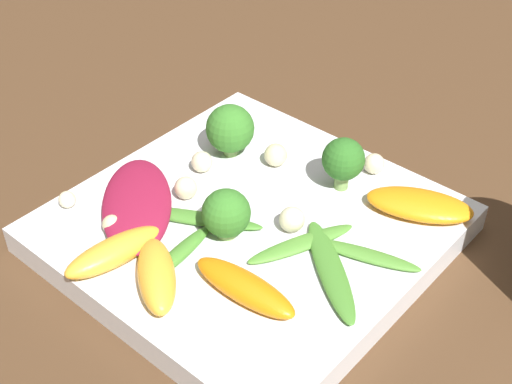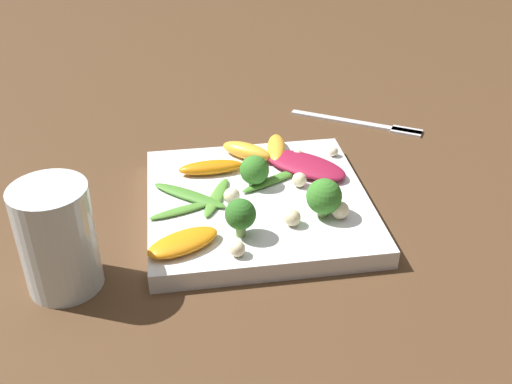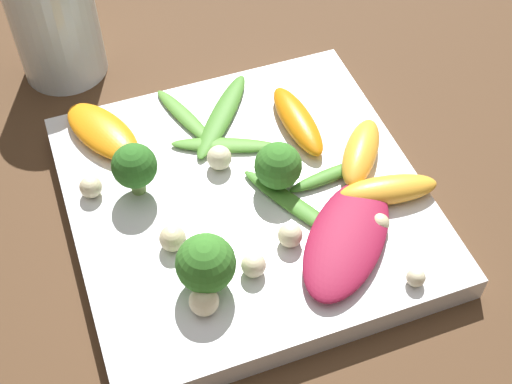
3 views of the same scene
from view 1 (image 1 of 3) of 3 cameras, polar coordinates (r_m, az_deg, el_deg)
name	(u,v)px [view 1 (image 1 of 3)]	position (r m, az deg, el deg)	size (l,w,h in m)	color
ground_plane	(250,240)	(0.51, -0.48, -3.83)	(2.40, 2.40, 0.00)	#4C331E
plate	(250,229)	(0.51, -0.49, -2.96)	(0.24, 0.24, 0.02)	white
radicchio_leaf_0	(137,204)	(0.51, -9.51, -0.96)	(0.11, 0.11, 0.01)	maroon
orange_segment_0	(158,277)	(0.45, -7.84, -6.71)	(0.06, 0.07, 0.02)	#FCAD33
orange_segment_1	(419,205)	(0.51, 12.95, -1.00)	(0.06, 0.08, 0.01)	orange
orange_segment_2	(245,287)	(0.44, -0.92, -7.62)	(0.03, 0.08, 0.01)	orange
orange_segment_3	(114,252)	(0.47, -11.30, -4.72)	(0.07, 0.03, 0.02)	#FCAD33
broccoli_floret_0	(230,129)	(0.55, -2.09, 5.05)	(0.04, 0.04, 0.04)	#7A9E51
broccoli_floret_1	(228,215)	(0.47, -2.29, -1.82)	(0.03, 0.03, 0.04)	#84AD5B
broccoli_floret_2	(343,160)	(0.52, 7.00, 2.55)	(0.03, 0.03, 0.04)	#7A9E51
arugula_sprig_0	(196,218)	(0.50, -4.83, -2.08)	(0.06, 0.09, 0.01)	#47842D
arugula_sprig_1	(331,270)	(0.46, 5.99, -6.20)	(0.07, 0.09, 0.01)	#47842D
arugula_sprig_2	(179,254)	(0.47, -6.18, -4.94)	(0.07, 0.02, 0.01)	#47842D
arugula_sprig_3	(297,247)	(0.47, 3.31, -4.43)	(0.08, 0.04, 0.01)	#518E33
arugula_sprig_4	(366,255)	(0.47, 8.81, -5.00)	(0.03, 0.07, 0.01)	#518E33
macadamia_nut_0	(67,199)	(0.52, -14.87, -0.58)	(0.01, 0.01, 0.01)	beige
macadamia_nut_1	(186,188)	(0.52, -5.64, 0.33)	(0.02, 0.02, 0.02)	beige
macadamia_nut_2	(112,225)	(0.49, -11.44, -2.57)	(0.01, 0.01, 0.01)	beige
macadamia_nut_3	(221,132)	(0.57, -2.79, 4.80)	(0.02, 0.02, 0.02)	beige
macadamia_nut_4	(292,219)	(0.49, 2.90, -2.20)	(0.02, 0.02, 0.02)	beige
macadamia_nut_5	(374,164)	(0.54, 9.43, 2.25)	(0.02, 0.02, 0.02)	beige
macadamia_nut_6	(202,162)	(0.54, -4.36, 2.42)	(0.02, 0.02, 0.02)	beige
macadamia_nut_7	(276,155)	(0.54, 1.59, 2.98)	(0.02, 0.02, 0.02)	beige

